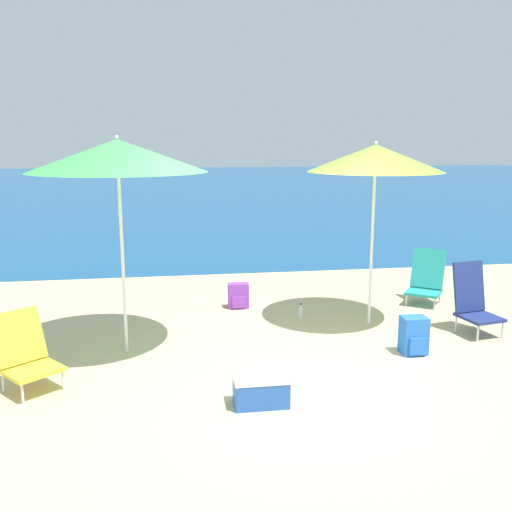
{
  "coord_description": "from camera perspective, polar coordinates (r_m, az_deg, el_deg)",
  "views": [
    {
      "loc": [
        -1.19,
        -5.08,
        2.35
      ],
      "look_at": [
        -0.17,
        1.43,
        1.0
      ],
      "focal_mm": 40.0,
      "sensor_mm": 36.0,
      "label": 1
    }
  ],
  "objects": [
    {
      "name": "sea_water",
      "position": [
        29.96,
        -6.62,
        7.0
      ],
      "size": [
        60.0,
        40.0,
        0.01
      ],
      "color": "navy",
      "rests_on": "ground"
    },
    {
      "name": "ground_plane",
      "position": [
        5.72,
        4.03,
        -12.7
      ],
      "size": [
        60.0,
        60.0,
        0.0
      ],
      "primitive_type": "plane",
      "color": "#C6B284"
    },
    {
      "name": "backpack_purple",
      "position": [
        8.1,
        -1.78,
        -4.01
      ],
      "size": [
        0.28,
        0.2,
        0.35
      ],
      "color": "purple",
      "rests_on": "ground"
    },
    {
      "name": "beach_umbrella_green",
      "position": [
        6.29,
        -13.67,
        9.71
      ],
      "size": [
        1.9,
        1.9,
        2.39
      ],
      "color": "white",
      "rests_on": "ground"
    },
    {
      "name": "beach_chair_yellow",
      "position": [
        5.93,
        -22.09,
        -8.95
      ],
      "size": [
        0.71,
        0.72,
        0.74
      ],
      "rotation": [
        0.0,
        0.0,
        0.68
      ],
      "color": "silver",
      "rests_on": "ground"
    },
    {
      "name": "water_bottle",
      "position": [
        7.71,
        4.48,
        -5.62
      ],
      "size": [
        0.06,
        0.06,
        0.2
      ],
      "color": "silver",
      "rests_on": "ground"
    },
    {
      "name": "beach_chair_teal",
      "position": [
        8.68,
        16.64,
        -2.23
      ],
      "size": [
        0.71,
        0.73,
        0.77
      ],
      "rotation": [
        0.0,
        0.0,
        -0.64
      ],
      "color": "silver",
      "rests_on": "ground"
    },
    {
      "name": "cooler_box",
      "position": [
        5.25,
        0.5,
        -13.17
      ],
      "size": [
        0.5,
        0.28,
        0.3
      ],
      "color": "#2859B2",
      "rests_on": "ground"
    },
    {
      "name": "beach_umbrella_lime",
      "position": [
        7.22,
        11.86,
        9.53
      ],
      "size": [
        1.68,
        1.68,
        2.33
      ],
      "color": "white",
      "rests_on": "ground"
    },
    {
      "name": "backpack_blue",
      "position": [
        6.63,
        15.5,
        -7.69
      ],
      "size": [
        0.28,
        0.25,
        0.43
      ],
      "color": "blue",
      "rests_on": "ground"
    },
    {
      "name": "beach_chair_navy",
      "position": [
        7.53,
        20.92,
        -4.14
      ],
      "size": [
        0.52,
        0.61,
        0.87
      ],
      "rotation": [
        0.0,
        0.0,
        0.19
      ],
      "color": "silver",
      "rests_on": "ground"
    }
  ]
}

